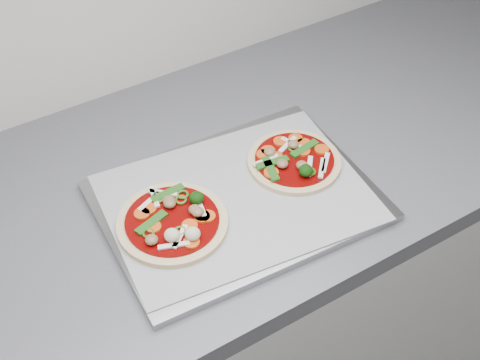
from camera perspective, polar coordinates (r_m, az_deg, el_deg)
baking_tray at (r=1.09m, az=-0.27°, el=-1.80°), size 0.45×0.34×0.01m
parchment at (r=1.08m, az=-0.27°, el=-1.50°), size 0.44×0.35×0.00m
pizza_left at (r=1.04m, az=-5.68°, el=-3.52°), size 0.17×0.17×0.03m
pizza_right at (r=1.14m, az=4.59°, el=1.69°), size 0.17×0.17×0.03m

